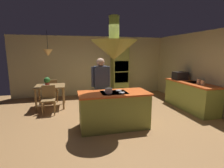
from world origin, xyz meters
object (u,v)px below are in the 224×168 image
kitchen_island (114,110)px  person_at_island (101,84)px  chair_facing_island (49,98)px  microwave_on_counter (180,76)px  canister_sugar (199,82)px  potted_plant_on_table (47,81)px  cooking_pot_on_cooktop (109,91)px  cup_on_table (44,86)px  oven_tower (120,71)px  dining_table (50,89)px  canister_flour (203,83)px  chair_by_back_wall (52,89)px

kitchen_island → person_at_island: (-0.20, 0.69, 0.53)m
chair_facing_island → microwave_on_counter: 4.57m
canister_sugar → potted_plant_on_table: bearing=161.4°
microwave_on_counter → potted_plant_on_table: bearing=172.4°
person_at_island → cooking_pot_on_cooktop: person_at_island is taller
kitchen_island → microwave_on_counter: size_ratio=3.79×
cup_on_table → microwave_on_counter: size_ratio=0.20×
oven_tower → dining_table: oven_tower is taller
oven_tower → cooking_pot_on_cooktop: size_ratio=11.82×
person_at_island → canister_sugar: person_at_island is taller
person_at_island → cup_on_table: size_ratio=19.09×
chair_facing_island → microwave_on_counter: (4.54, -0.05, 0.54)m
kitchen_island → cooking_pot_on_cooktop: cooking_pot_on_cooktop is taller
oven_tower → canister_flour: 3.43m
person_at_island → chair_by_back_wall: bearing=126.1°
oven_tower → canister_sugar: size_ratio=13.67×
chair_facing_island → potted_plant_on_table: 0.71m
potted_plant_on_table → cup_on_table: size_ratio=3.33×
canister_sugar → kitchen_island: bearing=-170.6°
chair_by_back_wall → cup_on_table: bearing=78.6°
person_at_island → canister_flour: bearing=-7.4°
dining_table → chair_facing_island: size_ratio=1.11×
dining_table → cup_on_table: bearing=-129.3°
kitchen_island → oven_tower: bearing=71.3°
oven_tower → dining_table: size_ratio=2.20×
chair_by_back_wall → person_at_island: bearing=126.1°
cup_on_table → dining_table: bearing=50.7°
kitchen_island → dining_table: kitchen_island is taller
kitchen_island → cooking_pot_on_cooktop: (-0.16, -0.13, 0.53)m
kitchen_island → dining_table: 2.71m
chair_facing_island → dining_table: bearing=90.0°
dining_table → potted_plant_on_table: potted_plant_on_table is taller
potted_plant_on_table → cup_on_table: (-0.09, -0.14, -0.12)m
dining_table → canister_sugar: canister_sugar is taller
chair_facing_island → potted_plant_on_table: bearing=97.9°
person_at_island → microwave_on_counter: person_at_island is taller
canister_sugar → microwave_on_counter: microwave_on_counter is taller
dining_table → person_at_island: size_ratio=0.56×
oven_tower → kitchen_island: bearing=-108.7°
cup_on_table → cooking_pot_on_cooktop: cooking_pot_on_cooktop is taller
chair_by_back_wall → potted_plant_on_table: 0.84m
chair_facing_island → potted_plant_on_table: size_ratio=2.90×
kitchen_island → canister_flour: (2.84, 0.29, 0.52)m
oven_tower → potted_plant_on_table: 3.13m
kitchen_island → oven_tower: (1.10, 3.24, 0.61)m
dining_table → microwave_on_counter: 4.61m
chair_by_back_wall → potted_plant_on_table: size_ratio=2.90×
kitchen_island → person_at_island: 0.89m
canister_sugar → microwave_on_counter: (0.00, 0.94, 0.06)m
dining_table → chair_by_back_wall: size_ratio=1.11×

